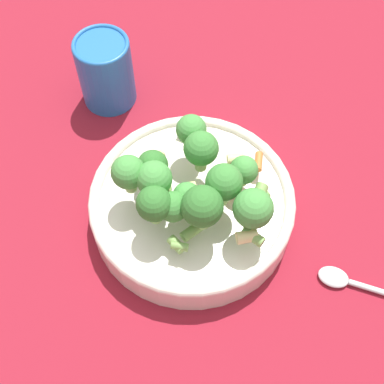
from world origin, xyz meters
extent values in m
plane|color=maroon|center=(0.00, 0.00, 0.00)|extent=(3.00, 3.00, 0.00)
cylinder|color=silver|center=(0.00, 0.00, 0.02)|extent=(0.25, 0.25, 0.04)
torus|color=silver|center=(0.00, 0.00, 0.04)|extent=(0.25, 0.25, 0.01)
cylinder|color=#8CB766|center=(-0.05, -0.01, 0.06)|extent=(0.01, 0.01, 0.02)
sphere|color=#33722D|center=(-0.05, -0.01, 0.08)|extent=(0.04, 0.04, 0.04)
cylinder|color=#8CB766|center=(-0.05, -0.05, 0.07)|extent=(0.01, 0.01, 0.02)
sphere|color=#479342|center=(-0.05, -0.05, 0.10)|extent=(0.04, 0.04, 0.04)
cylinder|color=#8CB766|center=(0.04, -0.03, 0.07)|extent=(0.02, 0.02, 0.02)
sphere|color=#33722D|center=(0.04, -0.03, 0.10)|extent=(0.05, 0.05, 0.05)
cylinder|color=#8CB766|center=(0.04, -0.03, 0.07)|extent=(0.01, 0.01, 0.01)
sphere|color=#33722D|center=(0.04, -0.03, 0.09)|extent=(0.03, 0.03, 0.03)
cylinder|color=#8CB766|center=(0.08, 0.01, 0.07)|extent=(0.02, 0.02, 0.02)
sphere|color=#479342|center=(0.08, 0.01, 0.10)|extent=(0.04, 0.04, 0.04)
cylinder|color=#8CB766|center=(-0.01, 0.03, 0.07)|extent=(0.01, 0.01, 0.02)
sphere|color=#3D8438|center=(-0.01, 0.03, 0.10)|extent=(0.04, 0.04, 0.04)
cylinder|color=#8CB766|center=(-0.01, -0.06, 0.07)|extent=(0.01, 0.01, 0.02)
sphere|color=#33722D|center=(-0.01, -0.06, 0.10)|extent=(0.04, 0.04, 0.04)
cylinder|color=#8CB766|center=(0.01, -0.04, 0.07)|extent=(0.01, 0.01, 0.01)
sphere|color=#3D8438|center=(0.01, -0.04, 0.09)|extent=(0.03, 0.03, 0.03)
cylinder|color=#8CB766|center=(0.04, 0.05, 0.06)|extent=(0.01, 0.01, 0.01)
sphere|color=#479342|center=(0.04, 0.05, 0.08)|extent=(0.03, 0.03, 0.03)
cylinder|color=#8CB766|center=(-0.03, -0.03, 0.07)|extent=(0.01, 0.01, 0.02)
sphere|color=#479342|center=(-0.03, -0.03, 0.10)|extent=(0.04, 0.04, 0.04)
cylinder|color=#8CB766|center=(-0.04, 0.05, 0.07)|extent=(0.01, 0.01, 0.02)
sphere|color=#479342|center=(-0.04, 0.05, 0.10)|extent=(0.04, 0.04, 0.04)
cylinder|color=#8CB766|center=(0.01, -0.02, 0.06)|extent=(0.01, 0.01, 0.02)
sphere|color=#479342|center=(0.01, -0.02, 0.09)|extent=(0.03, 0.03, 0.03)
cylinder|color=#8CB766|center=(0.04, 0.01, 0.07)|extent=(0.01, 0.01, 0.02)
sphere|color=#3D8438|center=(0.04, 0.01, 0.10)|extent=(0.04, 0.04, 0.04)
cylinder|color=orange|center=(0.04, 0.08, 0.06)|extent=(0.02, 0.03, 0.01)
cylinder|color=#729E4C|center=(0.09, -0.01, 0.07)|extent=(0.03, 0.01, 0.01)
cylinder|color=#729E4C|center=(0.07, 0.04, 0.07)|extent=(0.01, 0.03, 0.01)
cylinder|color=#729E4C|center=(0.07, 0.04, 0.07)|extent=(0.02, 0.03, 0.01)
cylinder|color=beige|center=(-0.04, 0.07, 0.07)|extent=(0.03, 0.02, 0.01)
cylinder|color=#729E4C|center=(0.03, -0.04, 0.06)|extent=(0.02, 0.03, 0.01)
cylinder|color=beige|center=(0.00, -0.01, 0.07)|extent=(0.02, 0.02, 0.01)
cylinder|color=beige|center=(-0.06, 0.00, 0.07)|extent=(0.02, 0.03, 0.01)
cylinder|color=#729E4C|center=(0.04, -0.06, 0.07)|extent=(0.02, 0.02, 0.01)
cylinder|color=#729E4C|center=(-0.02, -0.02, 0.07)|extent=(0.03, 0.03, 0.01)
cylinder|color=beige|center=(0.09, -0.01, 0.07)|extent=(0.03, 0.03, 0.01)
cylinder|color=#729E4C|center=(-0.06, 0.07, 0.06)|extent=(0.03, 0.02, 0.01)
cylinder|color=orange|center=(0.02, 0.03, 0.05)|extent=(0.03, 0.03, 0.01)
cylinder|color=#729E4C|center=(0.03, -0.06, 0.06)|extent=(0.02, 0.01, 0.01)
cylinder|color=orange|center=(0.03, 0.03, 0.06)|extent=(0.02, 0.02, 0.01)
cylinder|color=beige|center=(0.02, 0.06, 0.07)|extent=(0.02, 0.02, 0.01)
cylinder|color=#2366B2|center=(-0.21, 0.07, 0.05)|extent=(0.08, 0.08, 0.10)
torus|color=#2366B2|center=(-0.21, 0.07, 0.10)|extent=(0.08, 0.08, 0.01)
ellipsoid|color=silver|center=(0.18, 0.04, 0.01)|extent=(0.04, 0.04, 0.01)
camera|label=1|loc=(0.20, -0.24, 0.59)|focal=50.00mm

